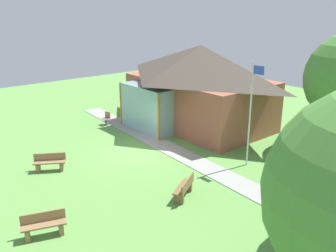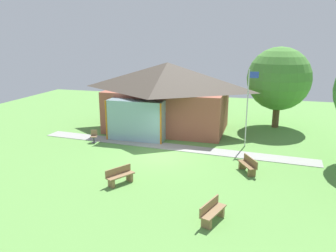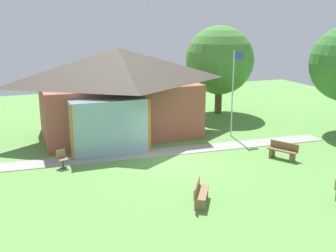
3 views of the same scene
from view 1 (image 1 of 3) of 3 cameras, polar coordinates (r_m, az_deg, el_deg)
name	(u,v)px [view 1 (image 1 of 3)]	position (r m, az deg, el deg)	size (l,w,h in m)	color
ground_plane	(137,152)	(19.96, -4.94, -4.12)	(44.00, 44.00, 0.00)	#609947
pavilion	(198,85)	(23.84, 4.66, 6.48)	(9.95, 7.33, 5.27)	#A35642
footpath	(162,145)	(20.92, -1.00, -2.93)	(18.92, 1.30, 0.03)	#999993
flagpole	(251,110)	(17.82, 12.87, 2.46)	(0.64, 0.08, 5.15)	silver
bench_front_center	(50,163)	(18.52, -18.03, -5.47)	(1.16, 1.51, 0.84)	olive
bench_mid_right	(184,188)	(15.28, 2.59, -9.73)	(1.12, 1.52, 0.84)	brown
bench_front_right	(44,225)	(13.64, -18.87, -14.49)	(0.91, 1.56, 0.84)	olive
patio_chair_west	(106,119)	(24.73, -9.62, 1.14)	(0.55, 0.55, 0.86)	#8C6B4C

